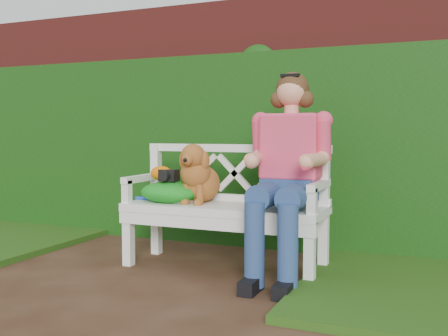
% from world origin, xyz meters
% --- Properties ---
extents(ground, '(60.00, 60.00, 0.00)m').
position_xyz_m(ground, '(0.00, 0.00, 0.00)').
color(ground, '#331C0F').
extents(brick_wall, '(10.00, 0.30, 2.20)m').
position_xyz_m(brick_wall, '(0.00, 1.90, 1.10)').
color(brick_wall, maroon).
rests_on(brick_wall, ground).
extents(ivy_hedge, '(10.00, 0.18, 1.70)m').
position_xyz_m(ivy_hedge, '(0.00, 1.68, 0.85)').
color(ivy_hedge, '#1B510E').
rests_on(ivy_hedge, ground).
extents(garden_bench, '(1.62, 0.72, 0.48)m').
position_xyz_m(garden_bench, '(0.45, 0.87, 0.24)').
color(garden_bench, white).
rests_on(garden_bench, ground).
extents(seated_woman, '(0.72, 0.89, 1.43)m').
position_xyz_m(seated_woman, '(0.95, 0.85, 0.71)').
color(seated_woman, '#C72757').
rests_on(seated_woman, ground).
extents(dog, '(0.31, 0.41, 0.45)m').
position_xyz_m(dog, '(0.24, 0.89, 0.71)').
color(dog, '#A26F3F').
rests_on(dog, garden_bench).
extents(tennis_racket, '(0.58, 0.42, 0.03)m').
position_xyz_m(tennis_racket, '(0.04, 0.86, 0.49)').
color(tennis_racket, white).
rests_on(tennis_racket, garden_bench).
extents(green_bag, '(0.49, 0.38, 0.16)m').
position_xyz_m(green_bag, '(0.02, 0.83, 0.56)').
color(green_bag, green).
rests_on(green_bag, garden_bench).
extents(camera_item, '(0.14, 0.11, 0.09)m').
position_xyz_m(camera_item, '(0.02, 0.82, 0.69)').
color(camera_item, black).
rests_on(camera_item, green_bag).
extents(baseball_glove, '(0.20, 0.17, 0.11)m').
position_xyz_m(baseball_glove, '(-0.06, 0.85, 0.70)').
color(baseball_glove, orange).
rests_on(baseball_glove, green_bag).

